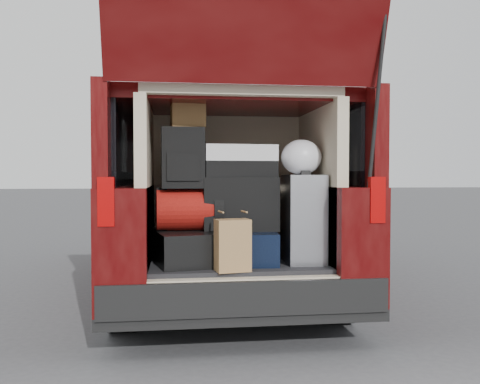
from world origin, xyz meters
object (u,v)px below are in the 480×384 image
object	(u,v)px
red_duffel	(189,209)
navy_hardshell	(246,247)
black_hardshell	(187,247)
kraft_bag	(233,245)
black_soft_case	(240,204)
twotone_duffel	(239,161)
backpack	(183,158)
silver_roller	(303,218)

from	to	relation	value
red_duffel	navy_hardshell	bearing A→B (deg)	-9.72
black_hardshell	kraft_bag	xyz separation A→B (m)	(0.29, -0.33, 0.05)
kraft_bag	red_duffel	size ratio (longest dim) A/B	0.73
black_soft_case	kraft_bag	bearing A→B (deg)	-103.79
red_duffel	twotone_duffel	distance (m)	0.50
backpack	silver_roller	bearing A→B (deg)	-5.16
black_hardshell	twotone_duffel	xyz separation A→B (m)	(0.39, 0.07, 0.62)
navy_hardshell	black_soft_case	world-z (taller)	black_soft_case
kraft_bag	backpack	distance (m)	0.74
silver_roller	red_duffel	distance (m)	0.83
silver_roller	red_duffel	size ratio (longest dim) A/B	1.36
black_hardshell	red_duffel	size ratio (longest dim) A/B	1.25
silver_roller	black_soft_case	distance (m)	0.48
red_duffel	silver_roller	bearing A→B (deg)	-8.49
silver_roller	backpack	distance (m)	0.97
silver_roller	backpack	world-z (taller)	backpack
silver_roller	black_soft_case	xyz separation A→B (m)	(-0.45, 0.11, 0.10)
navy_hardshell	kraft_bag	bearing A→B (deg)	-108.69
black_hardshell	red_duffel	world-z (taller)	red_duffel
backpack	black_soft_case	bearing A→B (deg)	7.08
kraft_bag	black_hardshell	bearing A→B (deg)	121.92
silver_roller	backpack	xyz separation A→B (m)	(-0.87, 0.03, 0.44)
black_hardshell	navy_hardshell	world-z (taller)	black_hardshell
black_soft_case	red_duffel	bearing A→B (deg)	-176.38
black_soft_case	twotone_duffel	size ratio (longest dim) A/B	1.03
black_hardshell	backpack	bearing A→B (deg)	179.65
navy_hardshell	red_duffel	distance (m)	0.49
kraft_bag	red_duffel	world-z (taller)	red_duffel
navy_hardshell	black_hardshell	bearing A→B (deg)	-176.64
silver_roller	black_soft_case	size ratio (longest dim) A/B	1.17
red_duffel	backpack	world-z (taller)	backpack
black_hardshell	kraft_bag	distance (m)	0.44
kraft_bag	black_soft_case	distance (m)	0.48
navy_hardshell	twotone_duffel	size ratio (longest dim) A/B	0.99
silver_roller	twotone_duffel	distance (m)	0.63
backpack	twotone_duffel	xyz separation A→B (m)	(0.41, 0.08, -0.02)
red_duffel	backpack	xyz separation A→B (m)	(-0.05, -0.05, 0.37)
black_soft_case	silver_roller	bearing A→B (deg)	-13.31
black_hardshell	black_soft_case	world-z (taller)	black_soft_case
black_hardshell	twotone_duffel	bearing A→B (deg)	-0.93
navy_hardshell	twotone_duffel	bearing A→B (deg)	123.56
silver_roller	red_duffel	world-z (taller)	silver_roller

